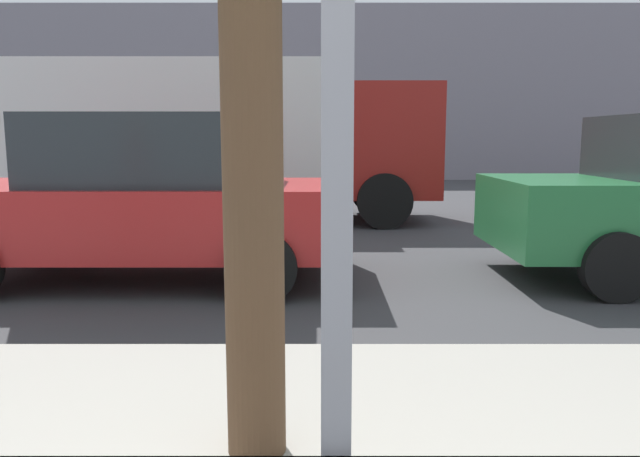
# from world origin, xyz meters

# --- Properties ---
(ground_plane) EXTENTS (60.00, 60.00, 0.00)m
(ground_plane) POSITION_xyz_m (0.00, 8.00, 0.00)
(ground_plane) COLOR #38383A
(building_facade_far) EXTENTS (28.00, 1.20, 5.92)m
(building_facade_far) POSITION_xyz_m (0.00, 20.94, 2.96)
(building_facade_far) COLOR gray
(building_facade_far) RESTS_ON ground
(parked_car_red) EXTENTS (4.27, 2.08, 1.69)m
(parked_car_red) POSITION_xyz_m (-1.81, 5.36, 0.86)
(parked_car_red) COLOR red
(parked_car_red) RESTS_ON ground
(box_truck) EXTENTS (7.24, 2.44, 2.71)m
(box_truck) POSITION_xyz_m (-1.75, 9.92, 1.52)
(box_truck) COLOR silver
(box_truck) RESTS_ON ground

